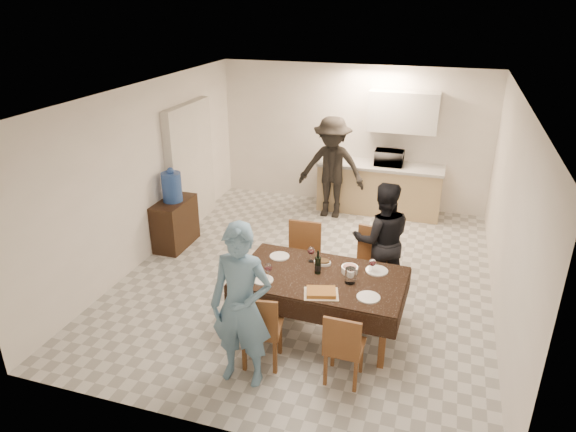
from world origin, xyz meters
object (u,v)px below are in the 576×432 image
at_px(console, 175,223).
at_px(water_pitcher, 350,276).
at_px(microwave, 389,158).
at_px(person_far, 382,240).
at_px(person_kitchen, 332,168).
at_px(dining_table, 321,278).
at_px(wine_bottle, 318,262).
at_px(person_near, 241,306).
at_px(water_jug, 172,187).
at_px(savoury_tart, 321,292).

relative_size(console, water_pitcher, 4.56).
relative_size(microwave, person_far, 0.31).
distance_m(water_pitcher, microwave, 3.96).
xyz_separation_m(water_pitcher, person_kitchen, (-1.03, 3.50, 0.07)).
distance_m(dining_table, person_far, 1.19).
distance_m(dining_table, wine_bottle, 0.19).
bearing_deg(dining_table, person_kitchen, 103.14).
xyz_separation_m(console, person_kitchen, (2.08, 1.93, 0.53)).
xyz_separation_m(console, person_far, (3.31, -0.47, 0.41)).
bearing_deg(wine_bottle, console, 151.45).
distance_m(console, person_kitchen, 2.89).
bearing_deg(person_near, person_far, 61.27).
bearing_deg(person_far, wine_bottle, 43.14).
height_order(console, person_kitchen, person_kitchen).
height_order(console, person_far, person_far).
distance_m(dining_table, person_near, 1.20).
bearing_deg(water_pitcher, water_jug, 153.15).
bearing_deg(water_jug, person_near, -49.39).
height_order(console, water_jug, water_jug).
distance_m(console, water_pitcher, 3.51).
bearing_deg(person_kitchen, microwave, 25.62).
xyz_separation_m(savoury_tart, person_kitchen, (-0.78, 3.83, 0.14)).
bearing_deg(person_far, person_kitchen, -78.88).
distance_m(water_jug, person_far, 3.35).
distance_m(water_pitcher, person_kitchen, 3.65).
bearing_deg(water_pitcher, console, 153.15).
xyz_separation_m(microwave, person_far, (0.29, -2.85, -0.25)).
distance_m(water_pitcher, savoury_tart, 0.42).
relative_size(dining_table, water_pitcher, 10.74).
bearing_deg(savoury_tart, console, 146.34).
distance_m(microwave, person_near, 5.02).
bearing_deg(person_near, wine_bottle, 64.47).
distance_m(water_pitcher, person_far, 1.12).
height_order(dining_table, person_far, person_far).
relative_size(dining_table, person_far, 1.23).
distance_m(dining_table, console, 3.16).
distance_m(dining_table, savoury_tart, 0.40).
bearing_deg(water_jug, person_far, -8.12).
xyz_separation_m(water_jug, person_far, (3.31, -0.47, -0.20)).
height_order(wine_bottle, microwave, microwave).
xyz_separation_m(person_far, person_kitchen, (-1.23, 2.40, 0.12)).
xyz_separation_m(console, water_jug, (0.00, 0.00, 0.61)).
bearing_deg(person_kitchen, dining_table, -78.93).
bearing_deg(person_near, person_kitchen, 90.51).
xyz_separation_m(dining_table, person_kitchen, (-0.68, 3.45, 0.20)).
height_order(water_pitcher, person_far, person_far).
bearing_deg(savoury_tart, wine_bottle, 109.23).
relative_size(wine_bottle, person_near, 0.16).
distance_m(console, person_far, 3.36).
bearing_deg(microwave, console, 38.28).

